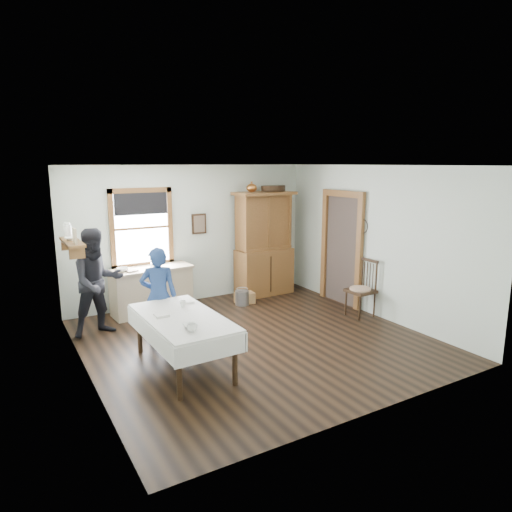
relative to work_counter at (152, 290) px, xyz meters
name	(u,v)px	position (x,y,z in m)	size (l,w,h in m)	color
room	(255,256)	(0.97, -2.14, 0.92)	(5.01, 5.01, 2.70)	black
window	(142,224)	(-0.03, 0.33, 1.20)	(1.18, 0.07, 1.48)	white
doorway	(342,245)	(3.42, -1.29, 0.74)	(0.09, 1.14, 2.22)	#433630
wall_shelf	(71,240)	(-1.40, -0.60, 1.15)	(0.24, 1.00, 0.44)	brown
framed_picture	(199,224)	(1.12, 0.32, 1.12)	(0.30, 0.04, 0.40)	#332012
rug_beater	(363,220)	(3.42, -1.84, 1.29)	(0.27, 0.27, 0.01)	black
work_counter	(152,290)	(0.00, 0.00, 0.00)	(1.49, 0.57, 0.85)	tan
china_hutch	(264,244)	(2.44, 0.01, 0.65)	(1.27, 0.60, 2.16)	brown
dining_table	(183,342)	(-0.36, -2.49, -0.06)	(0.96, 1.83, 0.73)	silver
spindle_chair	(361,288)	(3.19, -2.10, 0.10)	(0.48, 0.48, 1.05)	#332012
pail	(242,298)	(1.66, -0.44, -0.28)	(0.27, 0.27, 0.29)	gray
wicker_basket	(245,298)	(1.76, -0.37, -0.32)	(0.36, 0.26, 0.21)	tan
woman_blue	(159,300)	(-0.36, -1.51, 0.27)	(0.51, 0.34, 1.40)	navy
figure_dark	(98,286)	(-1.07, -0.63, 0.38)	(0.78, 0.61, 1.61)	black
table_cup_a	(192,328)	(-0.47, -3.08, 0.35)	(0.12, 0.12, 0.10)	white
table_cup_b	(183,304)	(-0.21, -2.11, 0.35)	(0.10, 0.10, 0.09)	white
table_bowl	(190,325)	(-0.44, -2.94, 0.33)	(0.21, 0.21, 0.05)	white
counter_book	(125,271)	(-0.50, -0.10, 0.44)	(0.17, 0.23, 0.02)	brown
counter_bowl	(123,270)	(-0.52, -0.04, 0.46)	(0.21, 0.21, 0.07)	white
shelf_bowl	(71,238)	(-1.40, -0.59, 1.17)	(0.22, 0.22, 0.05)	white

